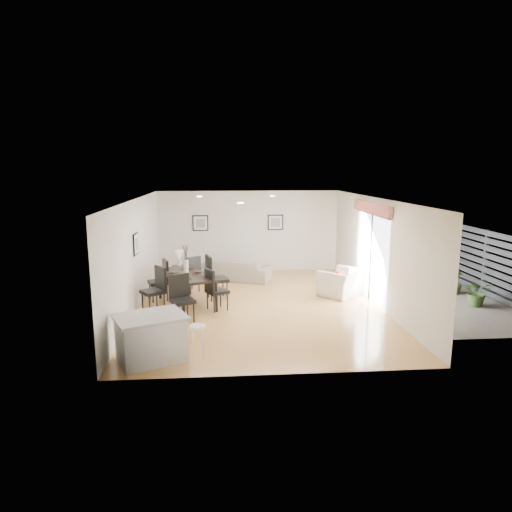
{
  "coord_description": "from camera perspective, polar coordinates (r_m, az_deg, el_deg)",
  "views": [
    {
      "loc": [
        -0.96,
        -11.13,
        3.41
      ],
      "look_at": [
        -0.04,
        0.4,
        1.2
      ],
      "focal_mm": 32.0,
      "sensor_mm": 36.0,
      "label": 1
    }
  ],
  "objects": [
    {
      "name": "table_lamp",
      "position": [
        13.33,
        -9.57,
        -0.03
      ],
      "size": [
        0.24,
        0.24,
        0.46
      ],
      "color": "white",
      "rests_on": "side_table"
    },
    {
      "name": "bar_stool",
      "position": [
        8.41,
        -7.32,
        -9.18
      ],
      "size": [
        0.29,
        0.29,
        0.64
      ],
      "color": "white",
      "rests_on": "ground"
    },
    {
      "name": "wall_left",
      "position": [
        11.5,
        -14.7,
        0.15
      ],
      "size": [
        0.04,
        8.0,
        2.7
      ],
      "primitive_type": "cube",
      "color": "silver",
      "rests_on": "ground"
    },
    {
      "name": "dining_chair_wfar",
      "position": [
        12.25,
        -11.74,
        -2.67
      ],
      "size": [
        0.61,
        0.61,
        1.07
      ],
      "rotation": [
        0.0,
        0.0,
        -1.24
      ],
      "color": "black",
      "rests_on": "ground"
    },
    {
      "name": "cushion",
      "position": [
        12.49,
        10.41,
        -2.55
      ],
      "size": [
        0.27,
        0.28,
        0.3
      ],
      "primitive_type": "cube",
      "rotation": [
        0.0,
        0.0,
        3.97
      ],
      "color": "maroon",
      "rests_on": "armchair"
    },
    {
      "name": "coffee_table",
      "position": [
        14.88,
        -4.26,
        -1.66
      ],
      "size": [
        1.11,
        0.81,
        0.4
      ],
      "primitive_type": "cube",
      "rotation": [
        0.0,
        0.0,
        0.22
      ],
      "color": "black",
      "rests_on": "ground"
    },
    {
      "name": "dining_chair_wnear",
      "position": [
        11.34,
        -12.37,
        -3.73
      ],
      "size": [
        0.68,
        0.68,
        1.09
      ],
      "rotation": [
        0.0,
        0.0,
        -0.97
      ],
      "color": "black",
      "rests_on": "ground"
    },
    {
      "name": "dining_table",
      "position": [
        11.65,
        -8.7,
        -2.61
      ],
      "size": [
        1.69,
        2.17,
        0.81
      ],
      "rotation": [
        0.0,
        0.0,
        0.43
      ],
      "color": "black",
      "rests_on": "ground"
    },
    {
      "name": "courtyard_plant_b",
      "position": [
        13.76,
        23.56,
        -2.92
      ],
      "size": [
        0.48,
        0.48,
        0.71
      ],
      "primitive_type": "imported",
      "rotation": [
        0.0,
        0.0,
        0.26
      ],
      "color": "#3E5C27",
      "rests_on": "ground"
    },
    {
      "name": "dining_chair_enear",
      "position": [
        11.15,
        -5.28,
        -3.92
      ],
      "size": [
        0.63,
        0.63,
        1.04
      ],
      "rotation": [
        0.0,
        0.0,
        2.05
      ],
      "color": "black",
      "rests_on": "ground"
    },
    {
      "name": "dining_chair_head",
      "position": [
        10.52,
        -9.36,
        -4.84
      ],
      "size": [
        0.64,
        0.64,
        1.07
      ],
      "rotation": [
        0.0,
        0.0,
        0.45
      ],
      "color": "black",
      "rests_on": "ground"
    },
    {
      "name": "framed_print_back_right",
      "position": [
        15.31,
        2.45,
        4.22
      ],
      "size": [
        0.52,
        0.04,
        0.52
      ],
      "color": "black",
      "rests_on": "wall_back"
    },
    {
      "name": "kitchen_island",
      "position": [
        8.54,
        -13.01,
        -9.92
      ],
      "size": [
        1.48,
        1.34,
        0.85
      ],
      "rotation": [
        0.0,
        0.0,
        0.42
      ],
      "color": "silver",
      "rests_on": "ground"
    },
    {
      "name": "armchair",
      "position": [
        12.66,
        10.71,
        -3.31
      ],
      "size": [
        1.47,
        1.46,
        0.72
      ],
      "primitive_type": "imported",
      "rotation": [
        0.0,
        0.0,
        3.88
      ],
      "color": "white",
      "rests_on": "ground"
    },
    {
      "name": "wall_front",
      "position": [
        7.48,
        3.02,
        -5.18
      ],
      "size": [
        6.0,
        0.04,
        2.7
      ],
      "primitive_type": "cube",
      "color": "silver",
      "rests_on": "ground"
    },
    {
      "name": "courtyard_plant_a",
      "position": [
        12.78,
        25.93,
        -4.05
      ],
      "size": [
        0.68,
        0.59,
        0.74
      ],
      "primitive_type": "imported",
      "rotation": [
        0.0,
        0.0,
        -0.02
      ],
      "color": "#3E5C27",
      "rests_on": "ground"
    },
    {
      "name": "framed_print_back_left",
      "position": [
        15.21,
        -6.96,
        4.11
      ],
      "size": [
        0.52,
        0.04,
        0.52
      ],
      "color": "black",
      "rests_on": "wall_back"
    },
    {
      "name": "wall_back",
      "position": [
        15.3,
        -0.93,
        3.09
      ],
      "size": [
        6.0,
        0.04,
        2.7
      ],
      "primitive_type": "cube",
      "color": "silver",
      "rests_on": "ground"
    },
    {
      "name": "framed_print_left_wall",
      "position": [
        11.25,
        -14.8,
        1.46
      ],
      "size": [
        0.04,
        0.52,
        0.52
      ],
      "rotation": [
        0.0,
        0.0,
        1.57
      ],
      "color": "black",
      "rests_on": "wall_left"
    },
    {
      "name": "vase",
      "position": [
        11.57,
        -8.75,
        -0.75
      ],
      "size": [
        0.95,
        1.46,
        0.74
      ],
      "color": "white",
      "rests_on": "dining_table"
    },
    {
      "name": "courtyard",
      "position": [
        14.17,
        25.71,
        -0.36
      ],
      "size": [
        6.0,
        6.0,
        2.0
      ],
      "color": "gray",
      "rests_on": "ground"
    },
    {
      "name": "sofa",
      "position": [
        14.27,
        -2.62,
        -1.68
      ],
      "size": [
        2.36,
        1.6,
        0.64
      ],
      "primitive_type": "imported",
      "rotation": [
        0.0,
        0.0,
        2.77
      ],
      "color": "gray",
      "rests_on": "ground"
    },
    {
      "name": "ceiling",
      "position": [
        11.19,
        0.37,
        7.19
      ],
      "size": [
        6.0,
        8.0,
        0.02
      ],
      "primitive_type": "cube",
      "color": "white",
      "rests_on": "wall_back"
    },
    {
      "name": "sliding_door",
      "position": [
        12.21,
        14.21,
        2.28
      ],
      "size": [
        0.12,
        2.7,
        2.57
      ],
      "color": "white",
      "rests_on": "wall_right"
    },
    {
      "name": "side_table",
      "position": [
        13.45,
        -9.49,
        -2.61
      ],
      "size": [
        0.55,
        0.55,
        0.63
      ],
      "primitive_type": "cube",
      "rotation": [
        0.0,
        0.0,
        -0.17
      ],
      "color": "black",
      "rests_on": "ground"
    },
    {
      "name": "ground",
      "position": [
        11.68,
        0.36,
        -6.15
      ],
      "size": [
        8.0,
        8.0,
        0.0
      ],
      "primitive_type": "plane",
      "color": "#B7844B",
      "rests_on": "ground"
    },
    {
      "name": "dining_chair_efar",
      "position": [
        12.09,
        -5.33,
        -2.38
      ],
      "size": [
        0.64,
        0.64,
        1.18
      ],
      "rotation": [
        0.0,
        0.0,
        1.82
      ],
      "color": "black",
      "rests_on": "ground"
    },
    {
      "name": "wall_right",
      "position": [
        11.99,
        14.8,
        0.57
      ],
      "size": [
        0.04,
        8.0,
        2.7
      ],
      "primitive_type": "cube",
      "color": "silver",
      "rests_on": "ground"
    },
    {
      "name": "dining_chair_foot",
      "position": [
        12.87,
        -8.07,
        -2.0
      ],
      "size": [
        0.65,
        0.65,
        1.03
      ],
      "rotation": [
        0.0,
        0.0,
        3.78
      ],
      "color": "black",
      "rests_on": "ground"
    }
  ]
}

